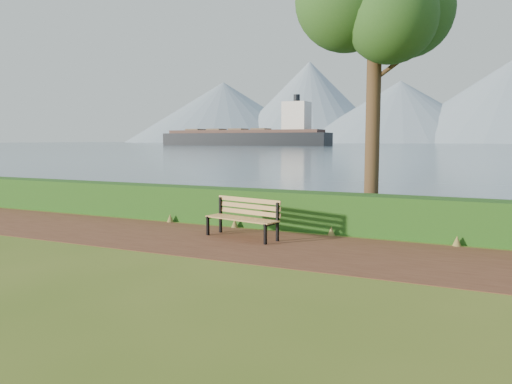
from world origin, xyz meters
The scene contains 7 objects.
ground centered at (0.00, 0.00, 0.00)m, with size 140.00×140.00×0.00m, color #47631C.
path centered at (0.00, 0.30, 0.01)m, with size 40.00×3.40×0.01m, color #512C1C.
hedge centered at (0.00, 2.60, 0.50)m, with size 32.00×0.85×1.00m, color #173F12.
water centered at (0.00, 260.00, 0.01)m, with size 700.00×510.00×0.00m, color #486175.
mountains centered at (-9.17, 406.05, 27.70)m, with size 585.00×190.00×70.00m.
bench centered at (-0.25, 0.91, 0.55)m, with size 1.99×0.98×0.96m.
cargo_ship centered at (-80.57, 166.93, 3.14)m, with size 69.47×11.36×21.07m.
Camera 1 is at (5.08, -9.78, 2.37)m, focal length 35.00 mm.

